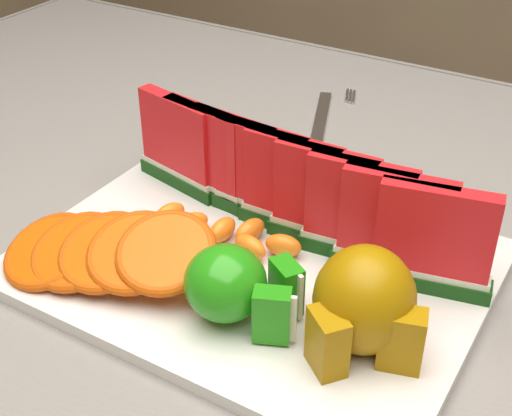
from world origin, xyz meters
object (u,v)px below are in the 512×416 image
at_px(apple_cluster, 235,286).
at_px(fork, 324,119).
at_px(pear_cluster, 364,305).
at_px(platter, 255,264).

distance_m(apple_cluster, fork, 0.40).
distance_m(apple_cluster, pear_cluster, 0.10).
bearing_deg(fork, pear_cluster, -59.74).
height_order(apple_cluster, fork, apple_cluster).
xyz_separation_m(platter, pear_cluster, (0.13, -0.05, 0.04)).
relative_size(platter, pear_cluster, 3.71).
relative_size(pear_cluster, fork, 0.56).
bearing_deg(fork, platter, -74.84).
xyz_separation_m(platter, fork, (-0.08, 0.31, -0.00)).
height_order(platter, fork, platter).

